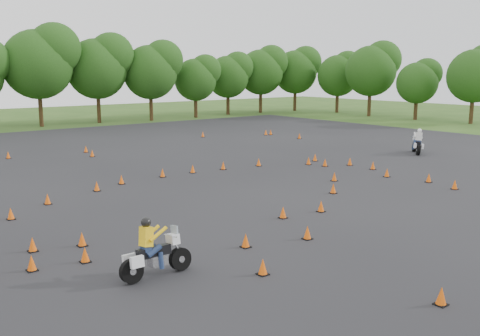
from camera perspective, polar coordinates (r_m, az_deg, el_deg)
The scene contains 6 objects.
ground at distance 22.44m, azimuth 6.37°, elevation -4.46°, with size 140.00×140.00×0.00m, color #2D5119.
asphalt_pad at distance 26.91m, azimuth -2.64°, elevation -1.90°, with size 62.00×62.00×0.00m, color black.
treeline at distance 53.65m, azimuth -17.82°, elevation 8.60°, with size 86.56×32.32×10.97m.
traffic_cones at distance 26.81m, azimuth -3.38°, elevation -1.46°, with size 36.44×32.98×0.45m.
rider_yellow at distance 15.21m, azimuth -8.85°, elevation -8.41°, with size 2.22×0.68×1.71m, color yellow, non-canonical shape.
rider_white at distance 39.15m, azimuth 18.28°, elevation 2.77°, with size 2.28×0.70×1.76m, color silver, non-canonical shape.
Camera 1 is at (-15.32, -15.37, 5.73)m, focal length 40.00 mm.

